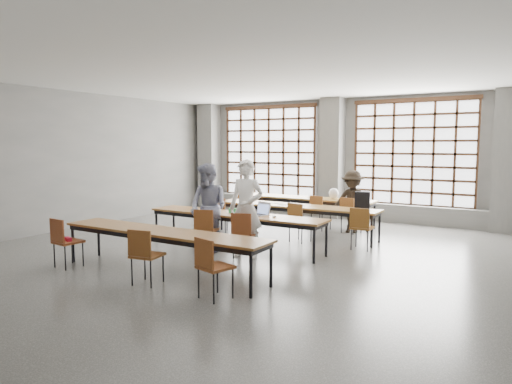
% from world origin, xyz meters
% --- Properties ---
extents(floor, '(11.00, 11.00, 0.00)m').
position_xyz_m(floor, '(0.00, 0.00, 0.00)').
color(floor, '#474745').
rests_on(floor, ground).
extents(ceiling, '(11.00, 11.00, 0.00)m').
position_xyz_m(ceiling, '(0.00, 0.00, 3.50)').
color(ceiling, silver).
rests_on(ceiling, floor).
extents(wall_back, '(10.00, 0.00, 10.00)m').
position_xyz_m(wall_back, '(0.00, 5.50, 1.75)').
color(wall_back, '#5B5B59').
rests_on(wall_back, floor).
extents(wall_left, '(0.00, 11.00, 11.00)m').
position_xyz_m(wall_left, '(-5.00, 0.00, 1.75)').
color(wall_left, '#5B5B59').
rests_on(wall_left, floor).
extents(column_left, '(0.60, 0.55, 3.50)m').
position_xyz_m(column_left, '(-4.50, 5.22, 1.75)').
color(column_left, '#5D5D5A').
rests_on(column_left, floor).
extents(column_mid, '(0.60, 0.55, 3.50)m').
position_xyz_m(column_mid, '(0.00, 5.22, 1.75)').
color(column_mid, '#5D5D5A').
rests_on(column_mid, floor).
extents(column_right, '(0.60, 0.55, 3.50)m').
position_xyz_m(column_right, '(4.50, 5.22, 1.75)').
color(column_right, '#5D5D5A').
rests_on(column_right, floor).
extents(window_left, '(3.32, 0.12, 3.00)m').
position_xyz_m(window_left, '(-2.25, 5.42, 1.90)').
color(window_left, white).
rests_on(window_left, wall_back).
extents(window_right, '(3.32, 0.12, 3.00)m').
position_xyz_m(window_right, '(2.25, 5.42, 1.90)').
color(window_right, white).
rests_on(window_right, wall_back).
extents(sill_ledge, '(9.80, 0.35, 0.50)m').
position_xyz_m(sill_ledge, '(0.00, 5.30, 0.25)').
color(sill_ledge, '#5D5D5A').
rests_on(sill_ledge, floor).
extents(desk_row_a, '(4.00, 0.70, 0.73)m').
position_xyz_m(desk_row_a, '(-0.27, 3.73, 0.66)').
color(desk_row_a, brown).
rests_on(desk_row_a, floor).
extents(desk_row_b, '(4.00, 0.70, 0.73)m').
position_xyz_m(desk_row_b, '(0.31, 2.15, 0.66)').
color(desk_row_b, brown).
rests_on(desk_row_b, floor).
extents(desk_row_c, '(4.00, 0.70, 0.73)m').
position_xyz_m(desk_row_c, '(-0.19, 0.34, 0.66)').
color(desk_row_c, brown).
rests_on(desk_row_c, floor).
extents(desk_row_d, '(4.00, 0.70, 0.73)m').
position_xyz_m(desk_row_d, '(-0.19, -1.85, 0.66)').
color(desk_row_d, brown).
rests_on(desk_row_d, floor).
extents(chair_back_left, '(0.52, 0.52, 0.88)m').
position_xyz_m(chair_back_left, '(-1.69, 3.11, 0.54)').
color(chair_back_left, brown).
rests_on(chair_back_left, floor).
extents(chair_back_mid, '(0.51, 0.52, 0.88)m').
position_xyz_m(chair_back_mid, '(0.51, 3.11, 0.54)').
color(chair_back_mid, brown).
rests_on(chair_back_mid, floor).
extents(chair_back_right, '(0.51, 0.52, 0.88)m').
position_xyz_m(chair_back_right, '(1.31, 3.11, 0.54)').
color(chair_back_right, brown).
rests_on(chair_back_right, floor).
extents(chair_mid_left, '(0.52, 0.52, 0.88)m').
position_xyz_m(chair_mid_left, '(-1.31, 1.52, 0.54)').
color(chair_mid_left, brown).
rests_on(chair_mid_left, floor).
extents(chair_mid_centre, '(0.49, 0.50, 0.88)m').
position_xyz_m(chair_mid_centre, '(0.70, 1.52, 0.54)').
color(chair_mid_centre, brown).
rests_on(chair_mid_centre, floor).
extents(chair_mid_right, '(0.43, 0.44, 0.88)m').
position_xyz_m(chair_mid_right, '(2.12, 1.52, 0.54)').
color(chair_mid_right, brown).
rests_on(chair_mid_right, floor).
extents(chair_front_left, '(0.52, 0.53, 0.88)m').
position_xyz_m(chair_front_left, '(-0.47, -0.29, 0.54)').
color(chair_front_left, brown).
rests_on(chair_front_left, floor).
extents(chair_front_right, '(0.50, 0.50, 0.88)m').
position_xyz_m(chair_front_right, '(0.42, -0.29, 0.54)').
color(chair_front_right, brown).
rests_on(chair_front_right, floor).
extents(chair_near_left, '(0.45, 0.46, 0.88)m').
position_xyz_m(chair_near_left, '(-1.90, -2.48, 0.54)').
color(chair_near_left, brown).
rests_on(chair_near_left, floor).
extents(chair_near_mid, '(0.49, 0.49, 0.88)m').
position_xyz_m(chair_near_mid, '(0.03, -2.48, 0.54)').
color(chair_near_mid, maroon).
rests_on(chair_near_mid, floor).
extents(chair_near_right, '(0.51, 0.52, 0.88)m').
position_xyz_m(chair_near_right, '(1.29, -2.47, 0.54)').
color(chair_near_right, brown).
rests_on(chair_near_right, floor).
extents(student_male, '(0.74, 0.54, 1.88)m').
position_xyz_m(student_male, '(0.41, -0.16, 0.94)').
color(student_male, white).
rests_on(student_male, floor).
extents(student_female, '(0.96, 0.80, 1.78)m').
position_xyz_m(student_female, '(-0.49, -0.16, 0.89)').
color(student_female, navy).
rests_on(student_female, floor).
extents(student_back, '(1.06, 0.70, 1.53)m').
position_xyz_m(student_back, '(1.33, 3.23, 0.76)').
color(student_back, black).
rests_on(student_back, floor).
extents(laptop_front, '(0.43, 0.39, 0.26)m').
position_xyz_m(laptop_front, '(0.37, 0.45, 0.79)').
color(laptop_front, '#B6B7BB').
rests_on(laptop_front, desk_row_c).
extents(laptop_back, '(0.42, 0.37, 0.26)m').
position_xyz_m(laptop_back, '(1.09, 3.84, 0.79)').
color(laptop_back, '#ABABB0').
rests_on(laptop_back, desk_row_a).
extents(mouse, '(0.12, 0.10, 0.04)m').
position_xyz_m(mouse, '(0.76, 0.32, 0.75)').
color(mouse, silver).
rests_on(mouse, desk_row_c).
extents(green_box, '(0.27, 0.18, 0.09)m').
position_xyz_m(green_box, '(-0.24, 0.42, 0.78)').
color(green_box, green).
rests_on(green_box, desk_row_c).
extents(phone, '(0.14, 0.07, 0.01)m').
position_xyz_m(phone, '(-0.01, 0.24, 0.74)').
color(phone, black).
rests_on(phone, desk_row_c).
extents(paper_sheet_a, '(0.36, 0.32, 0.00)m').
position_xyz_m(paper_sheet_a, '(-0.29, 2.20, 0.73)').
color(paper_sheet_a, silver).
rests_on(paper_sheet_a, desk_row_b).
extents(paper_sheet_b, '(0.36, 0.35, 0.00)m').
position_xyz_m(paper_sheet_b, '(0.01, 2.10, 0.73)').
color(paper_sheet_b, silver).
rests_on(paper_sheet_b, desk_row_b).
extents(paper_sheet_c, '(0.33, 0.27, 0.00)m').
position_xyz_m(paper_sheet_c, '(0.41, 2.15, 0.73)').
color(paper_sheet_c, silver).
rests_on(paper_sheet_c, desk_row_b).
extents(backpack, '(0.36, 0.28, 0.40)m').
position_xyz_m(backpack, '(1.91, 2.20, 0.93)').
color(backpack, black).
rests_on(backpack, desk_row_b).
extents(plastic_bag, '(0.29, 0.25, 0.29)m').
position_xyz_m(plastic_bag, '(0.63, 3.78, 0.87)').
color(plastic_bag, white).
rests_on(plastic_bag, desk_row_a).
extents(red_pouch, '(0.22, 0.15, 0.06)m').
position_xyz_m(red_pouch, '(-1.89, -2.40, 0.50)').
color(red_pouch, '#B1152F').
rests_on(red_pouch, chair_near_left).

